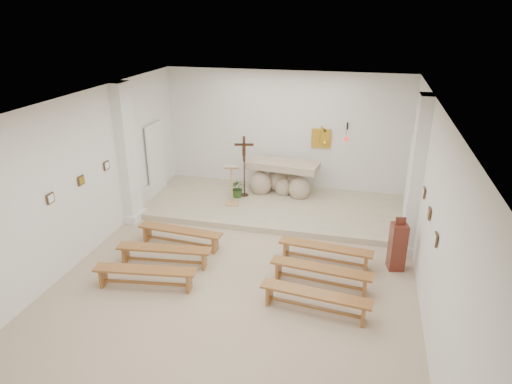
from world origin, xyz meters
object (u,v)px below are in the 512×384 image
(bench_right_front, at_px, (325,250))
(bench_left_second, at_px, (164,252))
(altar, at_px, (281,180))
(crucifix_stand, at_px, (244,162))
(bench_right_second, at_px, (321,272))
(bench_left_front, at_px, (180,233))
(bench_left_third, at_px, (145,274))
(donation_pedestal, at_px, (397,246))
(lectern, at_px, (232,185))
(bench_right_third, at_px, (315,298))

(bench_right_front, height_order, bench_left_second, same)
(altar, xyz_separation_m, crucifix_stand, (-0.97, -0.42, 0.60))
(altar, distance_m, bench_right_second, 4.52)
(bench_left_front, relative_size, bench_left_third, 1.00)
(altar, distance_m, donation_pedestal, 4.41)
(bench_left_front, xyz_separation_m, bench_right_second, (3.29, -0.87, 0.00))
(bench_left_front, distance_m, bench_right_second, 3.41)
(donation_pedestal, bearing_deg, bench_left_second, 179.57)
(crucifix_stand, bearing_deg, bench_right_front, -61.45)
(crucifix_stand, xyz_separation_m, bench_left_front, (-0.73, -2.93, -0.83))
(bench_left_second, bearing_deg, bench_left_front, 83.61)
(altar, height_order, crucifix_stand, crucifix_stand)
(bench_left_third, bearing_deg, altar, 63.85)
(lectern, distance_m, bench_right_third, 4.84)
(bench_left_front, height_order, bench_right_third, same)
(altar, bearing_deg, bench_right_third, -66.40)
(bench_right_front, distance_m, bench_left_third, 3.72)
(altar, relative_size, bench_left_second, 1.03)
(bench_left_front, xyz_separation_m, bench_right_front, (3.29, -0.00, 0.00))
(lectern, height_order, bench_left_front, lectern)
(lectern, relative_size, bench_left_third, 0.57)
(crucifix_stand, relative_size, bench_right_second, 0.85)
(lectern, bearing_deg, altar, 32.97)
(altar, xyz_separation_m, bench_left_second, (-1.70, -4.22, -0.23))
(bench_left_front, bearing_deg, bench_left_second, -85.69)
(crucifix_stand, xyz_separation_m, bench_right_second, (2.57, -3.80, -0.83))
(bench_right_second, bearing_deg, bench_left_front, 171.82)
(donation_pedestal, xyz_separation_m, bench_right_front, (-1.45, -0.16, -0.21))
(bench_right_front, bearing_deg, lectern, 146.77)
(altar, relative_size, crucifix_stand, 1.21)
(bench_left_front, relative_size, bench_right_third, 1.00)
(donation_pedestal, relative_size, bench_right_third, 0.59)
(crucifix_stand, relative_size, donation_pedestal, 1.45)
(bench_left_second, bearing_deg, donation_pedestal, 5.87)
(lectern, relative_size, donation_pedestal, 0.98)
(lectern, bearing_deg, bench_left_third, -109.59)
(bench_left_third, relative_size, bench_right_third, 1.00)
(crucifix_stand, distance_m, donation_pedestal, 4.92)
(donation_pedestal, xyz_separation_m, bench_left_third, (-4.75, -1.90, -0.21))
(crucifix_stand, distance_m, bench_left_third, 4.79)
(donation_pedestal, bearing_deg, bench_left_front, 169.25)
(bench_right_front, bearing_deg, crucifix_stand, 137.30)
(bench_right_front, relative_size, bench_right_third, 1.00)
(lectern, height_order, bench_right_front, lectern)
(lectern, relative_size, bench_left_second, 0.57)
(altar, xyz_separation_m, bench_right_third, (1.59, -5.09, -0.23))
(altar, relative_size, bench_right_front, 1.03)
(crucifix_stand, xyz_separation_m, donation_pedestal, (4.02, -2.76, -0.62))
(lectern, xyz_separation_m, bench_left_third, (-0.56, -3.97, -0.40))
(altar, relative_size, donation_pedestal, 1.75)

